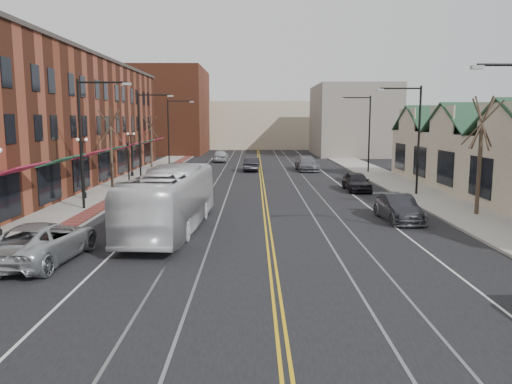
{
  "coord_description": "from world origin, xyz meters",
  "views": [
    {
      "loc": [
        -0.73,
        -15.09,
        5.73
      ],
      "look_at": [
        -0.63,
        10.36,
        2.0
      ],
      "focal_mm": 35.0,
      "sensor_mm": 36.0,
      "label": 1
    }
  ],
  "objects_px": {
    "parked_car_c": "(399,209)",
    "transit_bus": "(171,200)",
    "parked_suv": "(42,242)",
    "parked_car_b": "(399,208)",
    "parked_car_d": "(357,182)"
  },
  "relations": [
    {
      "from": "parked_car_c",
      "to": "parked_car_d",
      "type": "xyz_separation_m",
      "value": [
        0.0,
        11.81,
        0.08
      ]
    },
    {
      "from": "parked_car_c",
      "to": "parked_car_d",
      "type": "distance_m",
      "value": 11.81
    },
    {
      "from": "transit_bus",
      "to": "parked_car_d",
      "type": "xyz_separation_m",
      "value": [
        12.5,
        14.43,
        -0.85
      ]
    },
    {
      "from": "transit_bus",
      "to": "parked_car_b",
      "type": "height_order",
      "value": "transit_bus"
    },
    {
      "from": "parked_car_c",
      "to": "parked_car_d",
      "type": "height_order",
      "value": "parked_car_d"
    },
    {
      "from": "transit_bus",
      "to": "parked_suv",
      "type": "distance_m",
      "value": 7.05
    },
    {
      "from": "parked_car_b",
      "to": "parked_car_c",
      "type": "bearing_deg",
      "value": -90.31
    },
    {
      "from": "parked_car_c",
      "to": "transit_bus",
      "type": "bearing_deg",
      "value": -171.83
    },
    {
      "from": "parked_car_b",
      "to": "parked_car_d",
      "type": "xyz_separation_m",
      "value": [
        0.0,
        11.76,
        0.03
      ]
    },
    {
      "from": "parked_suv",
      "to": "parked_car_d",
      "type": "relative_size",
      "value": 1.31
    },
    {
      "from": "transit_bus",
      "to": "parked_car_b",
      "type": "distance_m",
      "value": 12.81
    },
    {
      "from": "parked_car_c",
      "to": "parked_suv",
      "type": "bearing_deg",
      "value": -157.8
    },
    {
      "from": "transit_bus",
      "to": "parked_car_b",
      "type": "xyz_separation_m",
      "value": [
        12.5,
        2.67,
        -0.88
      ]
    },
    {
      "from": "transit_bus",
      "to": "parked_car_d",
      "type": "height_order",
      "value": "transit_bus"
    },
    {
      "from": "parked_car_b",
      "to": "parked_car_c",
      "type": "relative_size",
      "value": 0.95
    }
  ]
}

